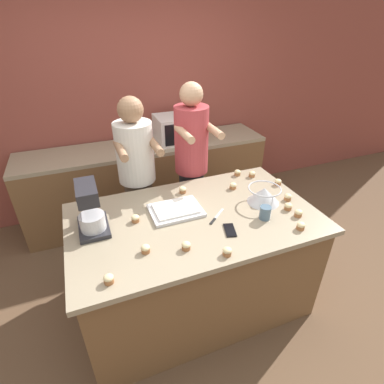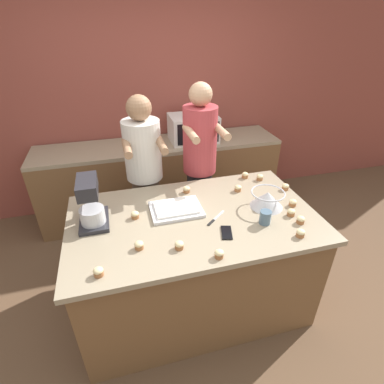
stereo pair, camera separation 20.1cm
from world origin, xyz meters
name	(u,v)px [view 1 (the left image)]	position (x,y,z in m)	size (l,w,h in m)	color
ground_plane	(194,299)	(0.00, 0.00, 0.00)	(16.00, 16.00, 0.00)	brown
back_wall	(135,99)	(0.00, 1.84, 1.35)	(10.00, 0.06, 2.70)	brown
island_counter	(194,262)	(0.00, 0.00, 0.46)	(1.82, 1.07, 0.91)	brown
back_counter	(149,180)	(0.00, 1.49, 0.46)	(2.80, 0.60, 0.91)	brown
person_left	(138,183)	(-0.26, 0.72, 0.87)	(0.34, 0.50, 1.64)	brown
person_right	(192,169)	(0.26, 0.72, 0.91)	(0.33, 0.49, 1.71)	#232328
stand_mixer	(90,210)	(-0.71, 0.12, 1.06)	(0.20, 0.30, 0.35)	#232328
mixing_bowl	(264,195)	(0.58, -0.02, 0.98)	(0.26, 0.26, 0.13)	#BCBCC1
baking_tray	(176,210)	(-0.11, 0.11, 0.92)	(0.38, 0.29, 0.04)	silver
microwave_oven	(179,128)	(0.41, 1.49, 1.06)	(0.54, 0.39, 0.29)	silver
cell_phone	(230,230)	(0.16, -0.25, 0.91)	(0.11, 0.16, 0.01)	black
drinking_glass	(265,213)	(0.46, -0.21, 0.96)	(0.08, 0.08, 0.10)	slate
knife	(216,217)	(0.14, -0.07, 0.91)	(0.18, 0.15, 0.01)	#BCBCC1
cupcake_0	(109,279)	(-0.68, -0.41, 0.93)	(0.06, 0.06, 0.05)	#9E6038
cupcake_1	(186,246)	(-0.18, -0.31, 0.93)	(0.06, 0.06, 0.05)	#9E6038
cupcake_2	(135,218)	(-0.42, 0.10, 0.93)	(0.06, 0.06, 0.05)	#9E6038
cupcake_3	(233,186)	(0.46, 0.26, 0.93)	(0.06, 0.06, 0.05)	#9E6038
cupcake_4	(183,190)	(0.03, 0.35, 0.93)	(0.06, 0.06, 0.05)	#9E6038
cupcake_5	(278,182)	(0.85, 0.18, 0.93)	(0.06, 0.06, 0.05)	#9E6038
cupcake_6	(298,213)	(0.71, -0.28, 0.93)	(0.06, 0.06, 0.05)	#9E6038
cupcake_7	(237,173)	(0.61, 0.46, 0.93)	(0.06, 0.06, 0.05)	#9E6038
cupcake_8	(301,226)	(0.63, -0.41, 0.93)	(0.06, 0.06, 0.05)	#9E6038
cupcake_9	(252,174)	(0.72, 0.39, 0.93)	(0.06, 0.06, 0.05)	#9E6038
cupcake_10	(288,206)	(0.70, -0.18, 0.93)	(0.06, 0.06, 0.05)	#9E6038
cupcake_11	(145,249)	(-0.43, -0.24, 0.93)	(0.06, 0.06, 0.05)	#9E6038
cupcake_12	(288,197)	(0.78, -0.06, 0.93)	(0.06, 0.06, 0.05)	#9E6038
cupcake_13	(227,252)	(0.03, -0.45, 0.93)	(0.06, 0.06, 0.05)	#9E6038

